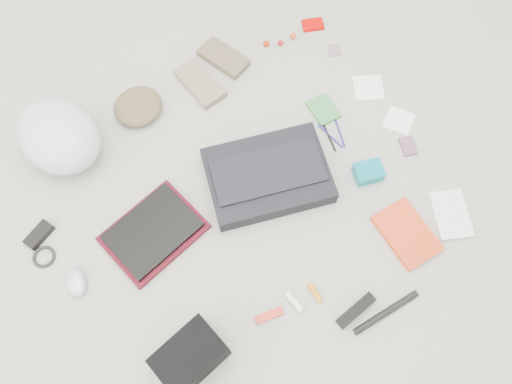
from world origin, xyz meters
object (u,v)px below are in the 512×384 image
messenger_bag (268,176)px  camera_bag (190,357)px  book_red (407,233)px  accordion_wallet (368,172)px  bike_helmet (59,136)px  laptop (153,231)px

messenger_bag → camera_bag: camera_bag is taller
book_red → accordion_wallet: size_ratio=2.29×
bike_helmet → messenger_bag: bearing=-56.0°
bike_helmet → book_red: (0.91, -0.97, -0.09)m
bike_helmet → camera_bag: bike_helmet is taller
laptop → camera_bag: 0.46m
camera_bag → bike_helmet: bearing=81.6°
messenger_bag → camera_bag: (-0.56, -0.42, 0.03)m
bike_helmet → accordion_wallet: 1.17m
messenger_bag → bike_helmet: (-0.59, 0.52, 0.07)m
book_red → bike_helmet: bearing=134.0°
bike_helmet → book_red: 1.33m
bike_helmet → accordion_wallet: size_ratio=3.40×
bike_helmet → camera_bag: bearing=-102.5°
accordion_wallet → laptop: bearing=-178.7°
camera_bag → messenger_bag: bearing=26.3°
accordion_wallet → messenger_bag: bearing=167.9°
camera_bag → book_red: 0.87m
laptop → accordion_wallet: bearing=-27.4°
laptop → bike_helmet: 0.51m
bike_helmet → book_red: size_ratio=1.48×
messenger_bag → book_red: messenger_bag is taller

